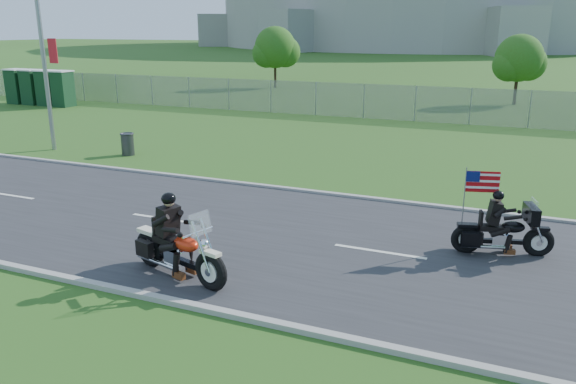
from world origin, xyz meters
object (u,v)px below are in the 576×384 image
at_px(trash_can, 128,144).
at_px(porta_toilet_d, 17,87).
at_px(porta_toilet_a, 63,89).
at_px(motorcycle_follow, 502,233).
at_px(porta_toilet_b, 47,89).
at_px(streetlight, 43,15).
at_px(motorcycle_lead, 177,252).
at_px(porta_toilet_c, 32,88).

bearing_deg(trash_can, porta_toilet_d, 149.27).
height_order(porta_toilet_a, trash_can, porta_toilet_a).
bearing_deg(porta_toilet_d, trash_can, -30.73).
bearing_deg(porta_toilet_a, motorcycle_follow, -29.21).
bearing_deg(porta_toilet_b, porta_toilet_a, 0.00).
xyz_separation_m(porta_toilet_a, trash_can, (13.69, -10.63, -0.70)).
relative_size(porta_toilet_a, porta_toilet_b, 1.00).
height_order(streetlight, porta_toilet_a, streetlight).
xyz_separation_m(streetlight, porta_toilet_d, (-14.22, 10.78, -4.49)).
bearing_deg(motorcycle_lead, porta_toilet_d, 158.78).
xyz_separation_m(porta_toilet_d, motorcycle_follow, (32.82, -16.00, -0.61)).
distance_m(streetlight, porta_toilet_c, 17.34).
height_order(porta_toilet_a, motorcycle_lead, porta_toilet_a).
xyz_separation_m(motorcycle_follow, trash_can, (-14.93, 5.37, -0.09)).
distance_m(porta_toilet_c, trash_can, 19.63).
relative_size(porta_toilet_b, porta_toilet_d, 1.00).
distance_m(motorcycle_lead, trash_can, 12.76).
xyz_separation_m(streetlight, porta_toilet_c, (-12.82, 10.78, -4.49)).
bearing_deg(streetlight, motorcycle_lead, -36.64).
height_order(porta_toilet_b, motorcycle_follow, porta_toilet_b).
distance_m(porta_toilet_b, porta_toilet_d, 2.80).
height_order(porta_toilet_b, motorcycle_lead, porta_toilet_b).
xyz_separation_m(streetlight, porta_toilet_a, (-10.02, 10.78, -4.49)).
bearing_deg(porta_toilet_c, porta_toilet_a, 0.00).
relative_size(porta_toilet_a, porta_toilet_c, 1.00).
distance_m(streetlight, porta_toilet_d, 18.40).
bearing_deg(porta_toilet_a, porta_toilet_b, 180.00).
height_order(porta_toilet_b, porta_toilet_d, same).
distance_m(porta_toilet_c, porta_toilet_d, 1.40).
xyz_separation_m(streetlight, motorcycle_follow, (18.60, -5.22, -5.10)).
bearing_deg(motorcycle_follow, porta_toilet_b, 136.36).
xyz_separation_m(porta_toilet_a, porta_toilet_b, (-1.40, 0.00, 0.00)).
xyz_separation_m(porta_toilet_b, motorcycle_lead, (23.78, -19.97, -0.57)).
relative_size(motorcycle_lead, motorcycle_follow, 1.19).
bearing_deg(porta_toilet_c, motorcycle_lead, -38.42).
relative_size(streetlight, porta_toilet_d, 4.35).
xyz_separation_m(porta_toilet_a, motorcycle_lead, (22.38, -19.97, -0.57)).
distance_m(porta_toilet_d, trash_can, 20.82).
height_order(streetlight, porta_toilet_d, streetlight).
distance_m(porta_toilet_a, trash_can, 17.35).
bearing_deg(porta_toilet_c, streetlight, -40.06).
distance_m(porta_toilet_d, motorcycle_follow, 36.52).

